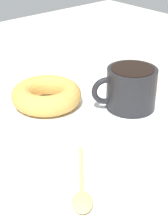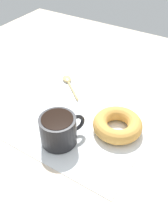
{
  "view_description": "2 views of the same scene",
  "coord_description": "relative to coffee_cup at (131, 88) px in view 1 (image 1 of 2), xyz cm",
  "views": [
    {
      "loc": [
        -35.06,
        -36.14,
        29.48
      ],
      "look_at": [
        -3.0,
        0.84,
        2.3
      ],
      "focal_mm": 60.0,
      "sensor_mm": 36.0,
      "label": 1
    },
    {
      "loc": [
        36.05,
        24.84,
        42.31
      ],
      "look_at": [
        -3.0,
        0.84,
        2.3
      ],
      "focal_mm": 40.0,
      "sensor_mm": 36.0,
      "label": 2
    }
  ],
  "objects": [
    {
      "name": "napkin",
      "position": [
        -9.22,
        0.98,
        -3.66
      ],
      "size": [
        32.75,
        32.75,
        0.3
      ],
      "primitive_type": "cube",
      "rotation": [
        0.0,
        0.0,
        -0.01
      ],
      "color": "white",
      "rests_on": "ground_plane"
    },
    {
      "name": "spoon",
      "position": [
        -19.97,
        -11.03,
        -3.11
      ],
      "size": [
        8.99,
        10.49,
        0.9
      ],
      "color": "#D8B772",
      "rests_on": "napkin"
    },
    {
      "name": "donut",
      "position": [
        -9.77,
        9.79,
        -1.81
      ],
      "size": [
        11.56,
        11.56,
        3.41
      ],
      "primitive_type": "torus",
      "color": "gold",
      "rests_on": "napkin"
    },
    {
      "name": "coffee_cup",
      "position": [
        0.0,
        0.0,
        0.0
      ],
      "size": [
        10.04,
        8.05,
        6.76
      ],
      "color": "black",
      "rests_on": "napkin"
    },
    {
      "name": "ground_plane",
      "position": [
        -6.22,
        0.15,
        -4.81
      ],
      "size": [
        120.0,
        120.0,
        2.0
      ],
      "primitive_type": "cube",
      "color": "beige"
    }
  ]
}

